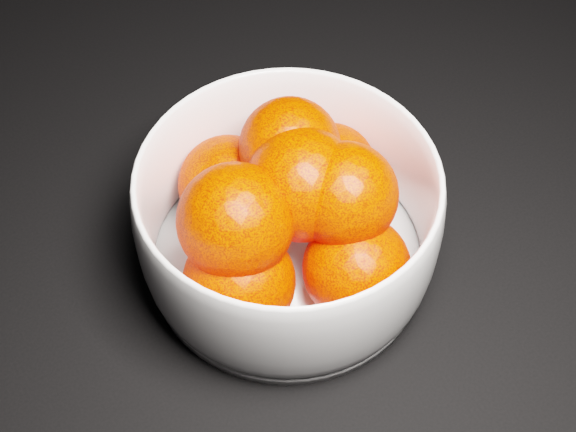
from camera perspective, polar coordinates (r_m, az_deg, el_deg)
bowl at (r=0.56m, az=0.00°, el=-0.32°), size 0.21×0.21×0.10m
orange_pile at (r=0.54m, az=0.03°, el=0.56°), size 0.18×0.18×0.12m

